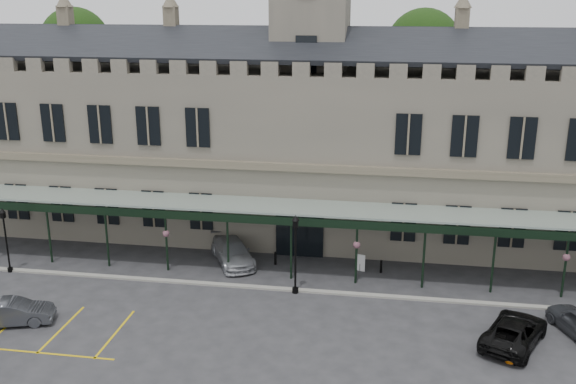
# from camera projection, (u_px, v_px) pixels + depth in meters

# --- Properties ---
(ground) EXTENTS (140.00, 140.00, 0.00)m
(ground) POSITION_uv_depth(u_px,v_px,m) (269.00, 336.00, 33.14)
(ground) COLOR #2B2B2E
(station_building) EXTENTS (60.00, 10.36, 17.30)m
(station_building) POSITION_uv_depth(u_px,v_px,m) (310.00, 146.00, 46.26)
(station_building) COLOR #615C51
(station_building) RESTS_ON ground
(clock_tower) EXTENTS (5.60, 5.60, 24.80)m
(clock_tower) POSITION_uv_depth(u_px,v_px,m) (311.00, 52.00, 44.40)
(clock_tower) COLOR #615C51
(clock_tower) RESTS_ON ground
(canopy) EXTENTS (50.00, 4.10, 4.30)m
(canopy) POSITION_uv_depth(u_px,v_px,m) (292.00, 241.00, 39.48)
(canopy) COLOR #8C9E93
(canopy) RESTS_ON ground
(kerb) EXTENTS (60.00, 0.40, 0.12)m
(kerb) POSITION_uv_depth(u_px,v_px,m) (287.00, 289.00, 38.31)
(kerb) COLOR gray
(kerb) RESTS_ON ground
(parking_markings) EXTENTS (16.00, 6.00, 0.01)m
(parking_markings) POSITION_uv_depth(u_px,v_px,m) (4.00, 329.00, 33.86)
(parking_markings) COLOR gold
(parking_markings) RESTS_ON ground
(tree_behind_left) EXTENTS (6.00, 6.00, 16.00)m
(tree_behind_left) POSITION_uv_depth(u_px,v_px,m) (76.00, 44.00, 56.35)
(tree_behind_left) COLOR #332314
(tree_behind_left) RESTS_ON ground
(tree_behind_mid) EXTENTS (6.00, 6.00, 16.00)m
(tree_behind_mid) POSITION_uv_depth(u_px,v_px,m) (423.00, 48.00, 51.77)
(tree_behind_mid) COLOR #332314
(tree_behind_mid) RESTS_ON ground
(lamp_post_left) EXTENTS (0.40, 0.40, 4.27)m
(lamp_post_left) POSITION_uv_depth(u_px,v_px,m) (5.00, 234.00, 40.18)
(lamp_post_left) COLOR black
(lamp_post_left) RESTS_ON ground
(lamp_post_mid) EXTENTS (0.46, 0.46, 4.87)m
(lamp_post_mid) POSITION_uv_depth(u_px,v_px,m) (295.00, 247.00, 37.17)
(lamp_post_mid) COLOR black
(lamp_post_mid) RESTS_ON ground
(traffic_cone) EXTENTS (0.44, 0.44, 0.70)m
(traffic_cone) POSITION_uv_depth(u_px,v_px,m) (511.00, 356.00, 30.70)
(traffic_cone) COLOR orange
(traffic_cone) RESTS_ON ground
(sign_board) EXTENTS (0.63, 0.24, 1.11)m
(sign_board) POSITION_uv_depth(u_px,v_px,m) (360.00, 263.00, 40.90)
(sign_board) COLOR black
(sign_board) RESTS_ON ground
(bollard_left) EXTENTS (0.15, 0.15, 0.86)m
(bollard_left) POSITION_uv_depth(u_px,v_px,m) (275.00, 258.00, 41.89)
(bollard_left) COLOR black
(bollard_left) RESTS_ON ground
(bollard_right) EXTENTS (0.15, 0.15, 0.85)m
(bollard_right) POSITION_uv_depth(u_px,v_px,m) (381.00, 266.00, 40.65)
(bollard_right) COLOR black
(bollard_right) RESTS_ON ground
(car_left_b) EXTENTS (4.42, 2.69, 1.38)m
(car_left_b) POSITION_uv_depth(u_px,v_px,m) (13.00, 312.00, 34.20)
(car_left_b) COLOR #383A40
(car_left_b) RESTS_ON ground
(car_taxi) EXTENTS (4.28, 5.55, 1.50)m
(car_taxi) POSITION_uv_depth(u_px,v_px,m) (232.00, 252.00, 42.14)
(car_taxi) COLOR #9EA0A6
(car_taxi) RESTS_ON ground
(car_van) EXTENTS (4.32, 5.58, 1.41)m
(car_van) POSITION_uv_depth(u_px,v_px,m) (514.00, 331.00, 32.24)
(car_van) COLOR black
(car_van) RESTS_ON ground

